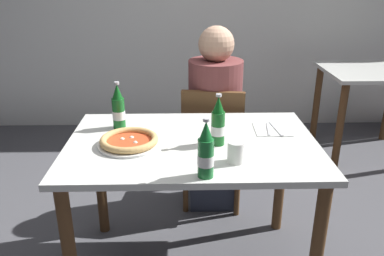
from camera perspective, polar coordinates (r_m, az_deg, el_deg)
The scene contains 10 objects.
dining_table_main at distance 1.94m, azimuth 0.04°, elevation -5.06°, with size 1.20×0.80×0.75m.
chair_behind_table at distance 2.56m, azimuth 3.09°, elevation -1.88°, with size 0.45×0.45×0.85m.
diner_seated at distance 2.57m, azimuth 3.28°, elevation 0.64°, with size 0.34×0.34×1.21m.
dining_table_background at distance 3.64m, azimuth 24.47°, elevation 5.25°, with size 0.80×0.70×0.75m.
pizza_margherita_near at distance 1.87m, azimuth -9.07°, elevation -1.91°, with size 0.29×0.29×0.04m.
beer_bottle_left at distance 1.83m, azimuth 3.79°, elevation 0.64°, with size 0.07×0.07×0.25m.
beer_bottle_center at distance 2.05m, azimuth -10.60°, elevation 2.72°, with size 0.07×0.07×0.25m.
beer_bottle_right at distance 1.54m, azimuth 2.01°, elevation -3.60°, with size 0.07×0.07×0.25m.
napkin_with_cutlery at distance 2.07m, azimuth 11.54°, elevation -0.19°, with size 0.19×0.19×0.01m.
paper_cup at distance 1.68m, azimuth 6.37°, elevation -3.49°, with size 0.07×0.07×0.10m, color white.
Camera 1 is at (-0.04, -1.73, 1.52)m, focal length 36.84 mm.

